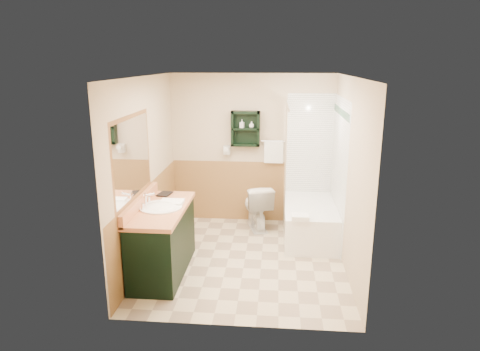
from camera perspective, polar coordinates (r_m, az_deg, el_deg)
The scene contains 25 objects.
floor at distance 5.87m, azimuth 0.65°, elevation -11.09°, with size 3.00×3.00×0.00m, color beige.
back_wall at distance 6.92m, azimuth 1.62°, elevation 3.53°, with size 2.60×0.04×2.40m, color beige.
left_wall at distance 5.69m, azimuth -12.69°, elevation 0.60°, with size 0.04×3.00×2.40m, color beige.
right_wall at distance 5.51m, azimuth 14.51°, elevation 0.01°, with size 0.04×3.00×2.40m, color beige.
ceiling at distance 5.26m, azimuth 0.73°, elevation 13.26°, with size 2.60×3.00×0.04m, color white.
wainscot_left at distance 5.89m, azimuth -11.97°, elevation -6.01°, with size 2.98×2.98×1.00m, color #AB7C45, non-canonical shape.
wainscot_back at distance 7.06m, azimuth 1.56°, elevation -2.10°, with size 2.58×2.58×1.00m, color #AB7C45, non-canonical shape.
mirror_frame at distance 5.10m, azimuth -14.17°, elevation 2.31°, with size 1.30×1.30×1.00m, color brown, non-canonical shape.
mirror_glass at distance 5.10m, azimuth -14.12°, elevation 2.31°, with size 1.20×1.20×0.90m, color white, non-canonical shape.
tile_right at distance 6.26m, azimuth 12.97°, elevation 0.48°, with size 1.50×1.50×2.10m, color white, non-canonical shape.
tile_back at distance 6.93m, azimuth 10.09°, elevation 2.04°, with size 0.95×0.95×2.10m, color white, non-canonical shape.
tile_accent at distance 6.10m, azimuth 13.35°, elevation 8.22°, with size 1.50×1.50×0.10m, color #124125, non-canonical shape.
wall_shelf at distance 6.75m, azimuth 0.73°, elevation 6.26°, with size 0.45×0.15×0.55m, color black.
hair_dryer at distance 6.87m, azimuth -1.77°, elevation 3.44°, with size 0.10×0.24×0.18m, color silver, non-canonical shape.
towel_bar at distance 6.81m, azimuth 4.54°, elevation 4.59°, with size 0.40×0.06×0.40m, color white, non-canonical shape.
curtain_rod at distance 6.03m, azimuth 6.34°, elevation 9.41°, with size 0.03×0.03×1.60m, color silver.
shower_curtain at distance 6.34m, azimuth 6.09°, elevation 1.91°, with size 1.05×1.05×1.70m, color beige, non-canonical shape.
vanity at distance 5.45m, azimuth -10.29°, elevation -8.49°, with size 0.59×1.35×0.86m, color black.
bathtub at distance 6.56m, azimuth 9.35°, elevation -5.88°, with size 0.78×1.50×0.52m, color white.
toilet at distance 6.78m, azimuth 2.24°, elevation -4.14°, with size 0.40×0.72×0.71m, color white.
counter_towel at distance 5.40m, azimuth -9.09°, elevation -3.56°, with size 0.29×0.22×0.04m, color white.
vanity_book at distance 5.78m, azimuth -10.80°, elevation -1.44°, with size 0.16×0.02×0.22m, color black.
tub_towel at distance 5.81m, azimuth 8.02°, elevation -5.53°, with size 0.23×0.19×0.07m, color white.
soap_bottle_a at distance 6.74m, azimuth 0.26°, elevation 6.64°, with size 0.06×0.13×0.06m, color white.
soap_bottle_b at distance 6.73m, azimuth 1.56°, elevation 6.70°, with size 0.08×0.10×0.08m, color white.
Camera 1 is at (0.39, -5.25, 2.59)m, focal length 32.00 mm.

